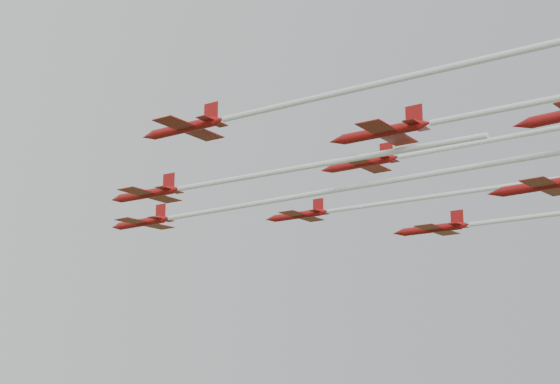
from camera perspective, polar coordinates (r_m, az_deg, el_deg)
jet_lead at (r=101.39m, az=-2.86°, el=-1.02°), size 20.89×67.97×2.78m
jet_row2_left at (r=85.60m, az=-4.78°, el=0.71°), size 16.93×44.60×2.50m
jet_row2_right at (r=103.95m, az=10.12°, el=-0.46°), size 22.30×66.16×2.53m
jet_row3_left at (r=64.41m, az=4.92°, el=7.39°), size 21.42×60.34×2.33m
jet_row3_mid at (r=85.98m, az=11.97°, el=3.13°), size 15.27×45.10×2.43m
jet_row3_right at (r=108.85m, az=19.17°, el=-1.56°), size 20.09×64.69×2.83m
jet_row4_left at (r=67.05m, az=17.08°, el=6.07°), size 17.73×49.91×2.40m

